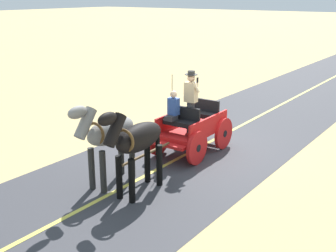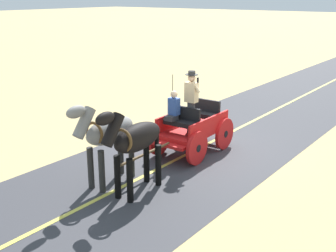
{
  "view_description": "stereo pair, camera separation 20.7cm",
  "coord_description": "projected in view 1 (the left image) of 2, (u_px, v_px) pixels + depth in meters",
  "views": [
    {
      "loc": [
        -6.5,
        10.51,
        4.55
      ],
      "look_at": [
        0.02,
        1.6,
        1.1
      ],
      "focal_mm": 45.7,
      "sensor_mm": 36.0,
      "label": 1
    },
    {
      "loc": [
        -6.67,
        10.39,
        4.55
      ],
      "look_at": [
        0.02,
        1.6,
        1.1
      ],
      "focal_mm": 45.7,
      "sensor_mm": 36.0,
      "label": 2
    }
  ],
  "objects": [
    {
      "name": "ground_plane",
      "position": [
        199.0,
        148.0,
        13.12
      ],
      "size": [
        200.0,
        200.0,
        0.0
      ],
      "primitive_type": "plane",
      "color": "tan"
    },
    {
      "name": "road_surface",
      "position": [
        199.0,
        148.0,
        13.12
      ],
      "size": [
        5.22,
        160.0,
        0.01
      ],
      "primitive_type": "cube",
      "color": "#38383D",
      "rests_on": "ground"
    },
    {
      "name": "road_centre_stripe",
      "position": [
        199.0,
        147.0,
        13.11
      ],
      "size": [
        0.12,
        160.0,
        0.0
      ],
      "primitive_type": "cube",
      "color": "#DBCC4C",
      "rests_on": "road_surface"
    },
    {
      "name": "horse_drawn_carriage",
      "position": [
        191.0,
        126.0,
        12.51
      ],
      "size": [
        1.45,
        4.51,
        2.5
      ],
      "color": "red",
      "rests_on": "ground"
    },
    {
      "name": "horse_near_side",
      "position": [
        136.0,
        140.0,
        9.75
      ],
      "size": [
        0.64,
        2.13,
        2.21
      ],
      "color": "black",
      "rests_on": "ground"
    },
    {
      "name": "horse_off_side",
      "position": [
        108.0,
        134.0,
        10.23
      ],
      "size": [
        0.62,
        2.13,
        2.21
      ],
      "color": "gray",
      "rests_on": "ground"
    }
  ]
}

